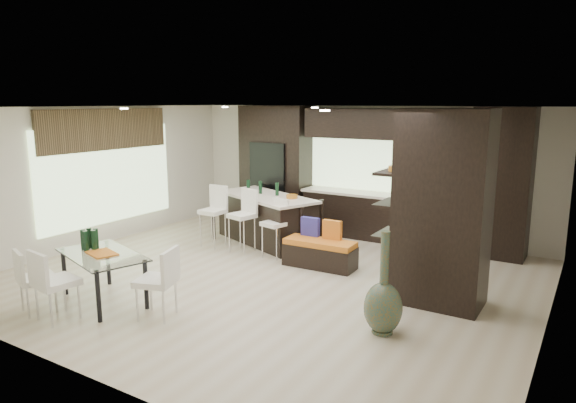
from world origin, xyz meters
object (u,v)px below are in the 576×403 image
Objects in this scene: bench at (320,254)px; chair_far at (37,283)px; stool_left at (213,222)px; stool_mid at (242,227)px; dining_table at (104,278)px; kitchen_island at (266,219)px; stool_right at (274,234)px; floor_vase at (384,283)px; chair_near at (57,287)px; chair_end at (156,286)px.

chair_far is (-2.32, -3.66, 0.17)m from bench.
stool_left is 1.00× the size of stool_mid.
stool_mid is at bearing 103.54° from dining_table.
kitchen_island is 1.05m from stool_right.
kitchen_island is at bearing 102.83° from stool_mid.
stool_left is at bearing -109.70° from kitchen_island.
kitchen_island is at bearing 101.23° from chair_far.
stool_mid is 0.77× the size of bench.
chair_far is (-0.45, -0.70, 0.06)m from dining_table.
dining_table is at bearing -163.49° from floor_vase.
stool_right reaches higher than chair_far.
stool_left reaches higher than chair_far.
stool_left is at bearing 105.41° from chair_near.
chair_far is at bearing 96.66° from chair_end.
dining_table is at bearing 97.59° from chair_near.
dining_table is at bearing 76.70° from chair_far.
chair_end is (1.04, 0.72, -0.01)m from chair_near.
bench is at bearing -5.47° from kitchen_island.
stool_mid is 4.02m from floor_vase.
bench is 3.50m from dining_table.
floor_vase is 4.15m from chair_near.
chair_near is at bearing -81.67° from stool_left.
chair_end is at bearing -62.25° from stool_left.
chair_end is at bearing -107.76° from bench.
floor_vase is 4.56m from chair_far.
chair_far is at bearing -76.61° from kitchen_island.
stool_right is at bearing 1.40° from stool_left.
stool_left reaches higher than bench.
floor_vase reaches higher than chair_end.
stool_mid reaches higher than chair_near.
chair_near reaches higher than dining_table.
chair_near is (-1.87, -3.68, 0.20)m from bench.
kitchen_island is 3.90m from chair_end.
stool_left is at bearing 176.83° from bench.
chair_end is at bearing -56.02° from kitchen_island.
bench is 0.85× the size of dining_table.
bench is at bearing 70.65° from chair_near.
kitchen_island reaches higher than stool_mid.
stool_mid is at bearing -165.51° from stool_right.
floor_vase is 0.89× the size of dining_table.
stool_mid reaches higher than chair_far.
stool_right is 3.86m from chair_near.
dining_table is at bearing -124.31° from bench.
floor_vase reaches higher than chair_far.
stool_right is 0.59× the size of dining_table.
kitchen_island is at bearing 144.73° from stool_right.
bench is 4.34m from chair_far.
kitchen_island is 2.61× the size of chair_near.
kitchen_island is 2.40× the size of stool_mid.
kitchen_island is at bearing -6.20° from chair_end.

